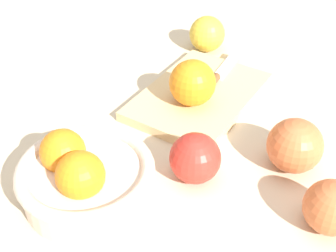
{
  "coord_description": "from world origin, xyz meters",
  "views": [
    {
      "loc": [
        -0.5,
        -0.26,
        0.46
      ],
      "look_at": [
        -0.05,
        0.04,
        0.04
      ],
      "focal_mm": 49.35,
      "sensor_mm": 36.0,
      "label": 1
    }
  ],
  "objects_px": {
    "cutting_board": "(199,96)",
    "apple_back_right": "(207,34)",
    "knife": "(219,75)",
    "apple_front_center": "(295,146)",
    "orange_on_board": "(192,83)",
    "apple_mid_left": "(195,158)",
    "bowl": "(84,176)",
    "apple_front_left": "(332,207)"
  },
  "relations": [
    {
      "from": "bowl",
      "to": "apple_front_center",
      "type": "relative_size",
      "value": 2.3
    },
    {
      "from": "cutting_board",
      "to": "apple_mid_left",
      "type": "height_order",
      "value": "apple_mid_left"
    },
    {
      "from": "apple_front_left",
      "to": "bowl",
      "type": "bearing_deg",
      "value": 114.7
    },
    {
      "from": "bowl",
      "to": "apple_front_left",
      "type": "relative_size",
      "value": 2.6
    },
    {
      "from": "bowl",
      "to": "apple_back_right",
      "type": "bearing_deg",
      "value": 9.37
    },
    {
      "from": "bowl",
      "to": "cutting_board",
      "type": "relative_size",
      "value": 0.73
    },
    {
      "from": "orange_on_board",
      "to": "bowl",
      "type": "bearing_deg",
      "value": 176.94
    },
    {
      "from": "apple_back_right",
      "to": "orange_on_board",
      "type": "bearing_deg",
      "value": -156.25
    },
    {
      "from": "orange_on_board",
      "to": "apple_mid_left",
      "type": "relative_size",
      "value": 1.07
    },
    {
      "from": "knife",
      "to": "apple_mid_left",
      "type": "relative_size",
      "value": 2.16
    },
    {
      "from": "knife",
      "to": "cutting_board",
      "type": "bearing_deg",
      "value": 176.25
    },
    {
      "from": "apple_front_center",
      "to": "knife",
      "type": "bearing_deg",
      "value": 55.73
    },
    {
      "from": "knife",
      "to": "apple_front_center",
      "type": "bearing_deg",
      "value": -124.27
    },
    {
      "from": "apple_front_left",
      "to": "apple_mid_left",
      "type": "height_order",
      "value": "apple_mid_left"
    },
    {
      "from": "knife",
      "to": "apple_front_center",
      "type": "distance_m",
      "value": 0.24
    },
    {
      "from": "knife",
      "to": "apple_back_right",
      "type": "relative_size",
      "value": 2.17
    },
    {
      "from": "bowl",
      "to": "knife",
      "type": "distance_m",
      "value": 0.35
    },
    {
      "from": "apple_back_right",
      "to": "knife",
      "type": "bearing_deg",
      "value": -139.92
    },
    {
      "from": "knife",
      "to": "apple_back_right",
      "type": "height_order",
      "value": "apple_back_right"
    },
    {
      "from": "apple_back_right",
      "to": "apple_front_left",
      "type": "distance_m",
      "value": 0.48
    },
    {
      "from": "knife",
      "to": "apple_mid_left",
      "type": "height_order",
      "value": "apple_mid_left"
    },
    {
      "from": "cutting_board",
      "to": "apple_back_right",
      "type": "bearing_deg",
      "value": 26.17
    },
    {
      "from": "bowl",
      "to": "knife",
      "type": "bearing_deg",
      "value": -1.9
    },
    {
      "from": "bowl",
      "to": "orange_on_board",
      "type": "distance_m",
      "value": 0.25
    },
    {
      "from": "bowl",
      "to": "apple_front_left",
      "type": "height_order",
      "value": "bowl"
    },
    {
      "from": "knife",
      "to": "apple_front_center",
      "type": "height_order",
      "value": "apple_front_center"
    },
    {
      "from": "cutting_board",
      "to": "apple_front_left",
      "type": "bearing_deg",
      "value": -118.06
    },
    {
      "from": "cutting_board",
      "to": "orange_on_board",
      "type": "relative_size",
      "value": 3.25
    },
    {
      "from": "apple_back_right",
      "to": "apple_front_center",
      "type": "height_order",
      "value": "apple_front_center"
    },
    {
      "from": "bowl",
      "to": "cutting_board",
      "type": "xyz_separation_m",
      "value": [
        0.28,
        -0.01,
        -0.03
      ]
    },
    {
      "from": "cutting_board",
      "to": "apple_back_right",
      "type": "distance_m",
      "value": 0.19
    },
    {
      "from": "cutting_board",
      "to": "apple_front_left",
      "type": "height_order",
      "value": "apple_front_left"
    },
    {
      "from": "bowl",
      "to": "apple_mid_left",
      "type": "xyz_separation_m",
      "value": [
        0.11,
        -0.1,
        -0.0
      ]
    },
    {
      "from": "bowl",
      "to": "cutting_board",
      "type": "height_order",
      "value": "bowl"
    },
    {
      "from": "orange_on_board",
      "to": "knife",
      "type": "relative_size",
      "value": 0.49
    },
    {
      "from": "bowl",
      "to": "apple_back_right",
      "type": "relative_size",
      "value": 2.55
    },
    {
      "from": "bowl",
      "to": "cutting_board",
      "type": "bearing_deg",
      "value": -1.48
    },
    {
      "from": "bowl",
      "to": "apple_front_center",
      "type": "distance_m",
      "value": 0.3
    },
    {
      "from": "bowl",
      "to": "apple_front_left",
      "type": "bearing_deg",
      "value": -65.3
    },
    {
      "from": "apple_front_center",
      "to": "apple_front_left",
      "type": "bearing_deg",
      "value": -134.69
    },
    {
      "from": "cutting_board",
      "to": "orange_on_board",
      "type": "height_order",
      "value": "orange_on_board"
    },
    {
      "from": "knife",
      "to": "apple_back_right",
      "type": "distance_m",
      "value": 0.13
    }
  ]
}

